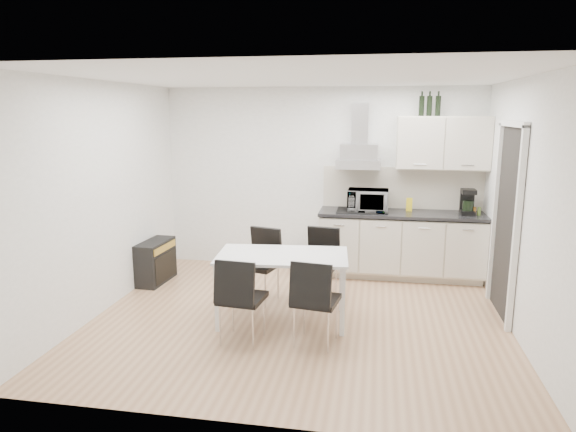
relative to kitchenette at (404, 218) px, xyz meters
name	(u,v)px	position (x,y,z in m)	size (l,w,h in m)	color
ground	(299,319)	(-1.19, -1.73, -0.83)	(4.50, 4.50, 0.00)	tan
wall_back	(320,180)	(-1.19, 0.27, 0.47)	(4.50, 0.10, 2.60)	white
wall_front	(255,254)	(-1.19, -3.73, 0.47)	(4.50, 0.10, 2.60)	white
wall_left	(103,198)	(-3.44, -1.73, 0.47)	(0.10, 4.00, 2.60)	white
wall_right	(525,211)	(1.06, -1.73, 0.47)	(0.10, 4.00, 2.60)	white
ceiling	(300,77)	(-1.19, -1.73, 1.77)	(4.50, 4.50, 0.00)	white
doorway	(505,223)	(1.02, -1.18, 0.22)	(0.08, 1.04, 2.10)	white
kitchenette	(404,218)	(0.00, 0.00, 0.00)	(2.22, 0.64, 2.52)	beige
dining_table	(282,262)	(-1.36, -1.79, -0.16)	(1.46, 0.91, 0.75)	white
chair_far_left	(259,266)	(-1.74, -1.28, -0.39)	(0.44, 0.50, 0.88)	black
chair_far_right	(319,266)	(-1.03, -1.13, -0.39)	(0.44, 0.50, 0.88)	black
chair_near_left	(242,299)	(-1.66, -2.38, -0.39)	(0.44, 0.50, 0.88)	black
chair_near_right	(316,301)	(-0.93, -2.31, -0.39)	(0.44, 0.50, 0.88)	black
guitar_amp	(156,261)	(-3.28, -0.81, -0.55)	(0.33, 0.69, 0.56)	black
floor_speaker	(297,259)	(-1.51, 0.17, -0.70)	(0.15, 0.14, 0.26)	black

